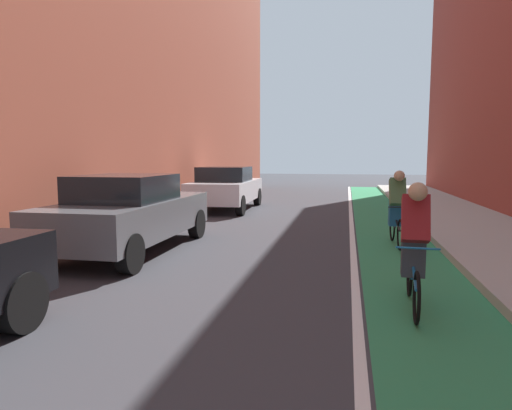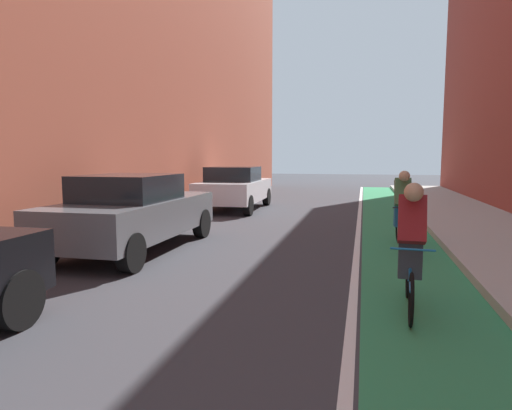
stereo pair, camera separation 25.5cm
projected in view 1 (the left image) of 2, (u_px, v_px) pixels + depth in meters
The scene contains 8 objects.
ground_plane at pixel (249, 261), 8.02m from camera, with size 82.13×82.13×0.00m, color #38383D.
bike_lane_paint at pixel (396, 245), 9.42m from camera, with size 1.60×37.33×0.00m, color #2D8451.
lane_divider_stripe at pixel (353, 244), 9.60m from camera, with size 0.12×37.33×0.00m, color white.
sidewalk_right at pixel (511, 246), 8.96m from camera, with size 2.86×37.33×0.14m, color #A8A59E.
parked_sedan_gray at pixel (129, 212), 8.75m from camera, with size 1.87×4.38×1.53m.
parked_sedan_white at pixel (226, 188), 15.72m from camera, with size 2.03×4.31×1.53m.
cyclist_trailing at pixel (414, 245), 5.42m from camera, with size 0.48×1.65×1.58m.
cyclist_far at pixel (397, 208), 9.34m from camera, with size 0.48×1.69×1.60m.
Camera 1 is at (1.70, 6.98, 1.88)m, focal length 31.04 mm.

